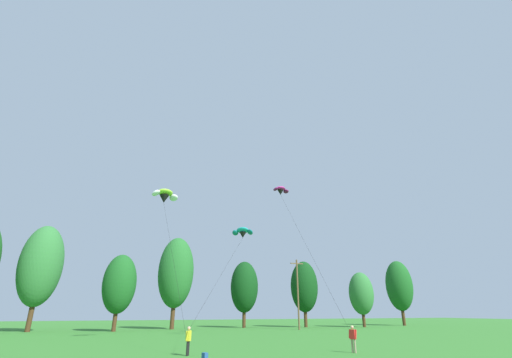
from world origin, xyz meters
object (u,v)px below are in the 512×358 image
Objects in this scene: kite_flyer_mid at (353,337)px; parafoil_kite_high_teal at (243,232)px; backpack at (205,357)px; parafoil_kite_mid_magenta at (281,190)px; parafoil_kite_far_lime_white at (165,195)px; kite_flyer_near at (188,338)px; utility_pole at (298,292)px.

parafoil_kite_high_teal reaches higher than kite_flyer_mid.
parafoil_kite_mid_magenta is at bearing -59.27° from backpack.
parafoil_kite_far_lime_white is at bearing -14.08° from backpack.
parafoil_kite_mid_magenta reaches higher than parafoil_kite_far_lime_white.
kite_flyer_near is at bearing -83.87° from parafoil_kite_far_lime_white.
parafoil_kite_far_lime_white is (-14.00, -1.96, -2.84)m from parafoil_kite_mid_magenta.
kite_flyer_near is 16.96m from parafoil_kite_far_lime_white.
parafoil_kite_far_lime_white reaches higher than parafoil_kite_high_teal.
parafoil_kite_high_teal is (8.17, 13.87, 10.12)m from kite_flyer_near.
kite_flyer_mid is at bearing -12.23° from kite_flyer_near.
kite_flyer_near is 4.23× the size of backpack.
parafoil_kite_mid_magenta is at bearing -122.76° from utility_pole.
utility_pole is 28.89m from parafoil_kite_far_lime_white.
utility_pole reaches higher than kite_flyer_near.
kite_flyer_mid is 0.13× the size of parafoil_kite_far_lime_white.
parafoil_kite_mid_magenta is (-8.81, -13.69, 11.14)m from utility_pole.
parafoil_kite_high_teal is 10.09m from parafoil_kite_far_lime_white.
parafoil_kite_far_lime_white is at bearing -163.89° from parafoil_kite_high_teal.
parafoil_kite_high_teal is (-2.51, 16.18, 10.12)m from kite_flyer_mid.
kite_flyer_mid is at bearing -109.79° from backpack.
utility_pole is 19.52m from parafoil_kite_high_teal.
parafoil_kite_high_teal is at bearing 170.87° from parafoil_kite_mid_magenta.
parafoil_kite_mid_magenta reaches higher than backpack.
kite_flyer_near is 24.05m from parafoil_kite_mid_magenta.
kite_flyer_near is at bearing -120.51° from parafoil_kite_high_teal.
kite_flyer_near is 1.00× the size of kite_flyer_mid.
parafoil_kite_high_teal is at bearing -46.18° from backpack.
utility_pole is at bearing 69.43° from kite_flyer_mid.
utility_pole is 0.64× the size of parafoil_kite_mid_magenta.
parafoil_kite_far_lime_white reaches higher than backpack.
kite_flyer_mid is 22.02m from parafoil_kite_mid_magenta.
kite_flyer_near is 0.11× the size of parafoil_kite_high_teal.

